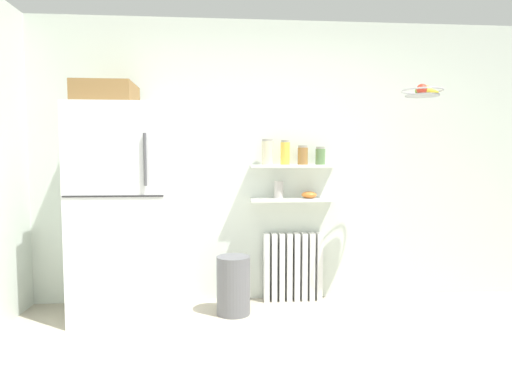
{
  "coord_description": "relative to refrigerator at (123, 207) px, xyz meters",
  "views": [
    {
      "loc": [
        -0.49,
        -2.08,
        1.33
      ],
      "look_at": [
        -0.19,
        1.6,
        1.05
      ],
      "focal_mm": 30.7,
      "sensor_mm": 36.0,
      "label": 1
    }
  ],
  "objects": [
    {
      "name": "radiator",
      "position": [
        1.5,
        0.26,
        -0.61
      ],
      "size": [
        0.55,
        0.12,
        0.64
      ],
      "color": "white",
      "rests_on": "ground_plane"
    },
    {
      "name": "storage_jar_3",
      "position": [
        1.74,
        0.23,
        0.43
      ],
      "size": [
        0.09,
        0.09,
        0.16
      ],
      "color": "#5B7F4C",
      "rests_on": "wall_shelf_upper"
    },
    {
      "name": "storage_jar_0",
      "position": [
        1.25,
        0.23,
        0.47
      ],
      "size": [
        0.11,
        0.11,
        0.23
      ],
      "color": "beige",
      "rests_on": "wall_shelf_upper"
    },
    {
      "name": "vase",
      "position": [
        1.36,
        0.23,
        0.12
      ],
      "size": [
        0.08,
        0.08,
        0.16
      ],
      "primitive_type": "cylinder",
      "color": "#B2ADA8",
      "rests_on": "wall_shelf_lower"
    },
    {
      "name": "storage_jar_1",
      "position": [
        1.41,
        0.23,
        0.46
      ],
      "size": [
        0.08,
        0.08,
        0.22
      ],
      "color": "yellow",
      "rests_on": "wall_shelf_upper"
    },
    {
      "name": "trash_bin",
      "position": [
        0.93,
        -0.06,
        -0.68
      ],
      "size": [
        0.29,
        0.29,
        0.5
      ],
      "primitive_type": "cylinder",
      "color": "slate",
      "rests_on": "ground_plane"
    },
    {
      "name": "ground_plane",
      "position": [
        1.31,
        -1.16,
        -0.93
      ],
      "size": [
        7.04,
        7.04,
        0.0
      ],
      "primitive_type": "plane",
      "color": "#B2A893"
    },
    {
      "name": "back_wall",
      "position": [
        1.31,
        0.39,
        0.37
      ],
      "size": [
        7.04,
        0.1,
        2.6
      ],
      "primitive_type": "cube",
      "color": "silver",
      "rests_on": "ground_plane"
    },
    {
      "name": "wall_shelf_upper",
      "position": [
        1.5,
        0.23,
        0.34
      ],
      "size": [
        0.79,
        0.22,
        0.02
      ],
      "primitive_type": "cube",
      "color": "white"
    },
    {
      "name": "shelf_bowl",
      "position": [
        1.64,
        0.23,
        0.07
      ],
      "size": [
        0.14,
        0.14,
        0.06
      ],
      "primitive_type": "ellipsoid",
      "color": "orange",
      "rests_on": "wall_shelf_lower"
    },
    {
      "name": "storage_jar_2",
      "position": [
        1.58,
        0.23,
        0.44
      ],
      "size": [
        0.09,
        0.09,
        0.18
      ],
      "color": "olive",
      "rests_on": "wall_shelf_upper"
    },
    {
      "name": "hanging_fruit_basket",
      "position": [
        2.49,
        -0.21,
        0.96
      ],
      "size": [
        0.33,
        0.33,
        0.1
      ],
      "color": "#B2B2B7"
    },
    {
      "name": "wall_shelf_lower",
      "position": [
        1.5,
        0.23,
        0.03
      ],
      "size": [
        0.79,
        0.22,
        0.02
      ],
      "primitive_type": "cube",
      "color": "white"
    },
    {
      "name": "refrigerator",
      "position": [
        0.0,
        0.0,
        0.0
      ],
      "size": [
        0.77,
        0.71,
        1.95
      ],
      "color": "silver",
      "rests_on": "ground_plane"
    }
  ]
}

